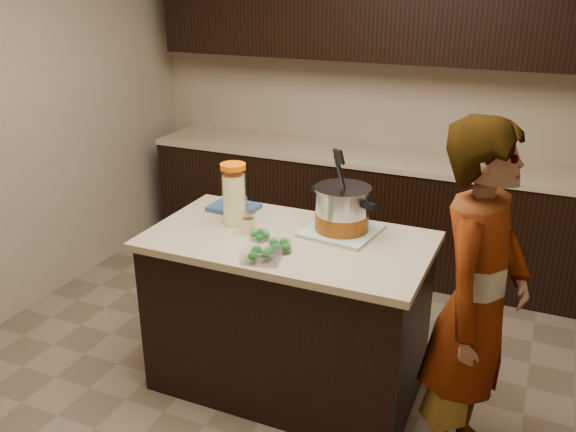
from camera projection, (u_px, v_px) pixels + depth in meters
name	position (u px, v px, depth m)	size (l,w,h in m)	color
ground_plane	(288.00, 382.00, 3.47)	(4.00, 4.00, 0.00)	brown
room_shell	(288.00, 78.00, 2.84)	(4.04, 4.04, 2.72)	tan
back_cabinets	(381.00, 148.00, 4.60)	(3.60, 0.63, 2.33)	black
island	(288.00, 313.00, 3.30)	(1.46, 0.81, 0.90)	black
dish_towel	(341.00, 231.00, 3.20)	(0.36, 0.36, 0.02)	#66895C
stock_pot	(342.00, 212.00, 3.16)	(0.40, 0.39, 0.42)	#B7B7BC
lemonade_pitcher	(234.00, 196.00, 3.26)	(0.14, 0.14, 0.33)	#F1E493
mason_jar	(248.00, 223.00, 3.17)	(0.09, 0.09, 0.13)	#F1E493
broccoli_tub_left	(260.00, 236.00, 3.10)	(0.11, 0.11, 0.05)	silver
broccoli_tub_right	(280.00, 247.00, 2.97)	(0.16, 0.16, 0.06)	silver
broccoli_tub_rect	(261.00, 256.00, 2.87)	(0.20, 0.16, 0.06)	silver
blue_tray	(235.00, 204.00, 3.50)	(0.27, 0.23, 0.10)	navy
person	(477.00, 307.00, 2.62)	(0.61, 0.40, 1.66)	gray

